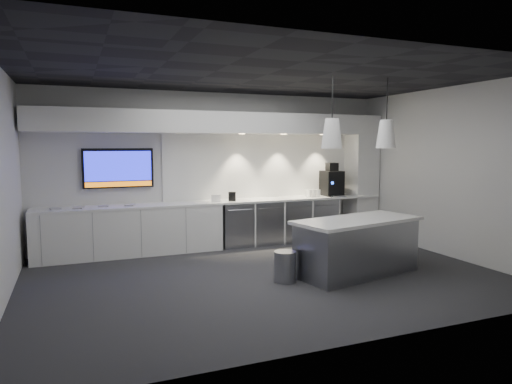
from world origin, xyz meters
name	(u,v)px	position (x,y,z in m)	size (l,w,h in m)	color
floor	(267,276)	(0.00, 0.00, 0.00)	(7.00, 7.00, 0.00)	#2C2C2E
ceiling	(267,75)	(0.00, 0.00, 3.00)	(7.00, 7.00, 0.00)	black
wall_back	(217,169)	(0.00, 2.50, 1.50)	(7.00, 7.00, 0.00)	silver
wall_front	(368,195)	(0.00, -2.50, 1.50)	(7.00, 7.00, 0.00)	silver
wall_right	(449,172)	(3.50, 0.00, 1.50)	(7.00, 7.00, 0.00)	silver
back_counter	(223,202)	(0.00, 2.17, 0.88)	(6.80, 0.65, 0.04)	white
left_base_cabinets	(130,231)	(-1.75, 2.17, 0.43)	(3.30, 0.63, 0.86)	white
fridge_unit_a	(235,224)	(0.25, 2.17, 0.42)	(0.60, 0.61, 0.85)	gray
fridge_unit_b	(264,222)	(0.88, 2.17, 0.42)	(0.60, 0.61, 0.85)	gray
fridge_unit_c	(292,220)	(1.51, 2.17, 0.42)	(0.60, 0.61, 0.85)	gray
fridge_unit_d	(319,218)	(2.14, 2.17, 0.42)	(0.60, 0.61, 0.85)	gray
backsplash	(273,166)	(1.20, 2.48, 1.55)	(4.60, 0.03, 1.30)	white
soffit	(222,123)	(0.00, 2.20, 2.40)	(6.90, 0.60, 0.40)	white
column	(361,176)	(3.20, 2.20, 1.30)	(0.55, 0.55, 2.60)	white
wall_tv	(118,168)	(-1.90, 2.45, 1.56)	(1.25, 0.07, 0.72)	black
island	(357,246)	(1.34, -0.40, 0.43)	(2.17, 1.28, 0.86)	gray
bin	(285,266)	(0.14, -0.35, 0.22)	(0.32, 0.32, 0.45)	gray
coffee_machine	(332,182)	(2.46, 2.20, 1.19)	(0.41, 0.57, 0.70)	black
sign_black	(232,196)	(0.16, 2.08, 0.99)	(0.14, 0.02, 0.18)	black
sign_white	(216,198)	(-0.17, 2.05, 0.97)	(0.18, 0.02, 0.14)	white
cup_cluster	(313,193)	(1.96, 2.12, 0.98)	(0.29, 0.18, 0.16)	white
tray_a	(55,209)	(-2.97, 2.12, 0.91)	(0.16, 0.16, 0.03)	#9F9F9F
tray_b	(79,208)	(-2.61, 2.09, 0.91)	(0.16, 0.16, 0.03)	#9F9F9F
tray_c	(103,206)	(-2.20, 2.17, 0.91)	(0.16, 0.16, 0.03)	#9F9F9F
tray_d	(130,205)	(-1.75, 2.13, 0.91)	(0.16, 0.16, 0.03)	#9F9F9F
pendant_left	(332,133)	(0.86, -0.40, 2.15)	(0.30, 0.30, 1.13)	white
pendant_right	(386,134)	(1.82, -0.40, 2.15)	(0.30, 0.30, 1.13)	white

